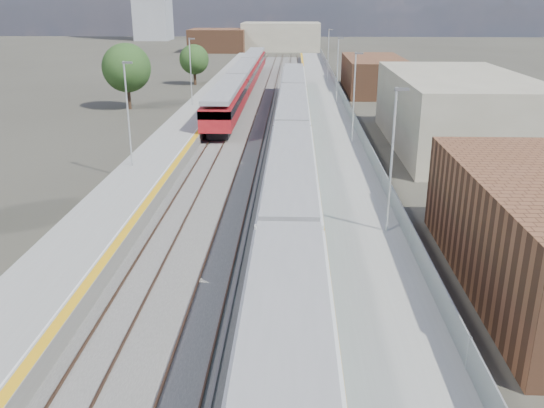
{
  "coord_description": "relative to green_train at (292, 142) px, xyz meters",
  "views": [
    {
      "loc": [
        1.64,
        -6.32,
        12.49
      ],
      "look_at": [
        0.52,
        22.65,
        2.2
      ],
      "focal_mm": 38.0,
      "sensor_mm": 36.0,
      "label": 1
    }
  ],
  "objects": [
    {
      "name": "tree_c",
      "position": [
        -15.38,
        47.69,
        1.54
      ],
      "size": [
        4.53,
        4.53,
        6.14
      ],
      "color": "#382619",
      "rests_on": "ground"
    },
    {
      "name": "buildings",
      "position": [
        -19.62,
        102.22,
        8.39
      ],
      "size": [
        72.0,
        185.5,
        40.0
      ],
      "color": "brown",
      "rests_on": "ground"
    },
    {
      "name": "green_train",
      "position": [
        0.0,
        0.0,
        0.0
      ],
      "size": [
        2.99,
        83.2,
        3.29
      ],
      "color": "black",
      "rests_on": "ground"
    },
    {
      "name": "platform_left",
      "position": [
        -10.55,
        16.12,
        -1.8
      ],
      "size": [
        4.3,
        155.0,
        8.52
      ],
      "color": "slate",
      "rests_on": "ground"
    },
    {
      "name": "tree_d",
      "position": [
        22.38,
        25.3,
        1.08
      ],
      "size": [
        3.99,
        3.99,
        5.4
      ],
      "color": "#382619",
      "rests_on": "ground"
    },
    {
      "name": "platform_right",
      "position": [
        3.78,
        16.12,
        -1.78
      ],
      "size": [
        4.7,
        155.0,
        8.52
      ],
      "color": "slate",
      "rests_on": "ground"
    },
    {
      "name": "red_train",
      "position": [
        -7.0,
        39.16,
        -0.03
      ],
      "size": [
        3.07,
        62.19,
        3.88
      ],
      "color": "black",
      "rests_on": "ground"
    },
    {
      "name": "ballast_bed",
      "position": [
        -3.75,
        16.13,
        -2.29
      ],
      "size": [
        10.5,
        155.0,
        0.06
      ],
      "primitive_type": "cube",
      "color": "#565451",
      "rests_on": "ground"
    },
    {
      "name": "tracks",
      "position": [
        -3.15,
        17.8,
        -2.21
      ],
      "size": [
        8.96,
        160.0,
        0.17
      ],
      "color": "#4C3323",
      "rests_on": "ground"
    },
    {
      "name": "ground",
      "position": [
        -1.5,
        13.63,
        -2.32
      ],
      "size": [
        320.0,
        320.0,
        0.0
      ],
      "primitive_type": "plane",
      "color": "#47443A",
      "rests_on": "ground"
    },
    {
      "name": "tree_b",
      "position": [
        -19.82,
        26.28,
        2.59
      ],
      "size": [
        5.75,
        5.75,
        7.8
      ],
      "color": "#382619",
      "rests_on": "ground"
    }
  ]
}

